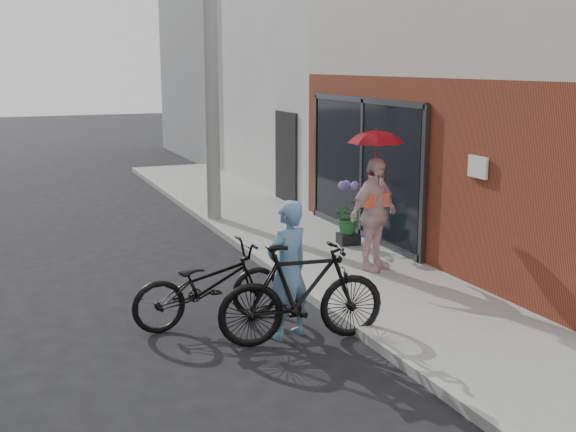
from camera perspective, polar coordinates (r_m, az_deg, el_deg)
ground at (r=9.01m, az=-1.57°, el=-8.91°), size 80.00×80.00×0.00m
sidewalk at (r=11.54m, az=4.68°, el=-3.92°), size 2.20×24.00×0.12m
curb at (r=11.08m, az=-0.69°, el=-4.55°), size 0.12×24.00×0.12m
plaster_building at (r=19.71m, az=8.97°, el=12.66°), size 8.00×6.00×7.00m
east_building_far at (r=25.95m, az=0.77°, el=12.59°), size 8.00×8.00×7.00m
utility_pole at (r=14.46m, az=-6.13°, el=13.04°), size 0.28×0.28×7.00m
officer at (r=8.50m, az=-0.01°, el=-4.26°), size 0.71×0.59×1.67m
bike_left at (r=9.05m, az=-6.32°, el=-5.44°), size 2.00×0.84×1.02m
bike_right at (r=8.41m, az=1.11°, el=-6.12°), size 2.04×0.79×1.20m
kimono_woman at (r=10.95m, az=6.80°, el=0.14°), size 1.09×0.78×1.72m
parasol at (r=10.77m, az=6.95°, el=6.43°), size 0.78×0.78×0.69m
planter at (r=12.64m, az=4.79°, el=-1.80°), size 0.39×0.39×0.18m
potted_plant at (r=12.55m, az=4.82°, el=-0.05°), size 0.54×0.47×0.61m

